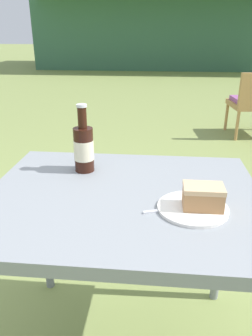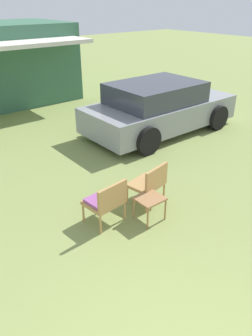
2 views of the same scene
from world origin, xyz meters
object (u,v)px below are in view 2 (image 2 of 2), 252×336
Objects in this scene: parked_car at (159,108)px; wicker_chair_cushioned at (106,200)px; garden_side_table at (150,201)px; wicker_chair_plain at (150,182)px.

parked_car reaches higher than wicker_chair_cushioned.
wicker_chair_cushioned is at bearing 147.94° from garden_side_table.
parked_car is 9.65× the size of garden_side_table.
wicker_chair_plain reaches higher than garden_side_table.
wicker_chair_cushioned is (-3.66, -2.55, -0.23)m from parked_car.
parked_car is 5.55× the size of wicker_chair_cushioned.
wicker_chair_plain is 1.74× the size of garden_side_table.
wicker_chair_cushioned is at bearing -145.18° from parked_car.
parked_car is at bearing 44.00° from garden_side_table.
garden_side_table is at bearing -136.09° from parked_car.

